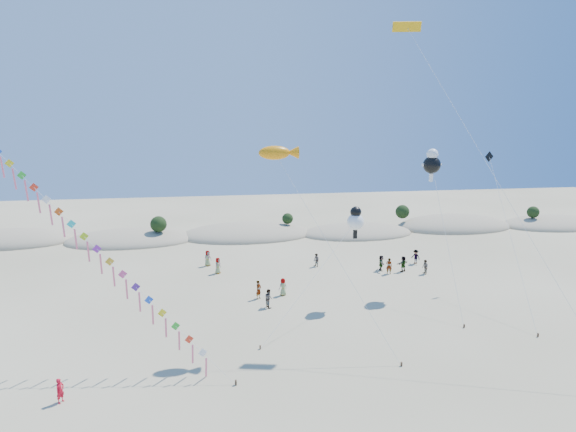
{
  "coord_description": "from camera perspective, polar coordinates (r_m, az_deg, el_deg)",
  "views": [
    {
      "loc": [
        -3.89,
        -21.95,
        17.23
      ],
      "look_at": [
        1.42,
        14.0,
        9.43
      ],
      "focal_mm": 30.0,
      "sensor_mm": 36.0,
      "label": 1
    }
  ],
  "objects": [
    {
      "name": "dune_ridge",
      "position": [
        69.42,
        -4.06,
        -2.2
      ],
      "size": [
        145.3,
        11.49,
        5.57
      ],
      "color": "tan",
      "rests_on": "ground"
    },
    {
      "name": "cartoon_kite_high",
      "position": [
        48.82,
        16.7,
        6.05
      ],
      "size": [
        2.0,
        10.8,
        13.89
      ],
      "color": "#3F2D1E",
      "rests_on": "ground"
    },
    {
      "name": "beachgoers",
      "position": [
        52.45,
        5.64,
        -6.14
      ],
      "size": [
        25.08,
        14.06,
        1.82
      ],
      "color": "slate",
      "rests_on": "ground"
    },
    {
      "name": "cartoon_kite_low",
      "position": [
        43.74,
        7.99,
        -0.46
      ],
      "size": [
        10.25,
        8.85,
        9.04
      ],
      "color": "#3F2D1E",
      "rests_on": "ground"
    },
    {
      "name": "dark_kite",
      "position": [
        49.88,
        23.81,
        2.21
      ],
      "size": [
        3.18,
        13.57,
        13.49
      ],
      "color": "#3F2D1E",
      "rests_on": "ground"
    },
    {
      "name": "kite_train",
      "position": [
        37.13,
        -27.14,
        2.08
      ],
      "size": [
        24.31,
        12.17,
        22.38
      ],
      "color": "#3F2D1E",
      "rests_on": "ground"
    },
    {
      "name": "parafoil_kite",
      "position": [
        42.0,
        14.35,
        20.2
      ],
      "size": [
        10.16,
        16.36,
        24.4
      ],
      "color": "#3F2D1E",
      "rests_on": "ground"
    },
    {
      "name": "fish_kite",
      "position": [
        35.94,
        -1.07,
        7.45
      ],
      "size": [
        9.27,
        7.1,
        14.88
      ],
      "color": "#3F2D1E",
      "rests_on": "ground"
    },
    {
      "name": "flyer_foreground",
      "position": [
        33.89,
        -25.4,
        -18.19
      ],
      "size": [
        0.6,
        0.68,
        1.57
      ],
      "primitive_type": "imported",
      "rotation": [
        0.0,
        0.0,
        1.09
      ],
      "color": "red",
      "rests_on": "ground"
    }
  ]
}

